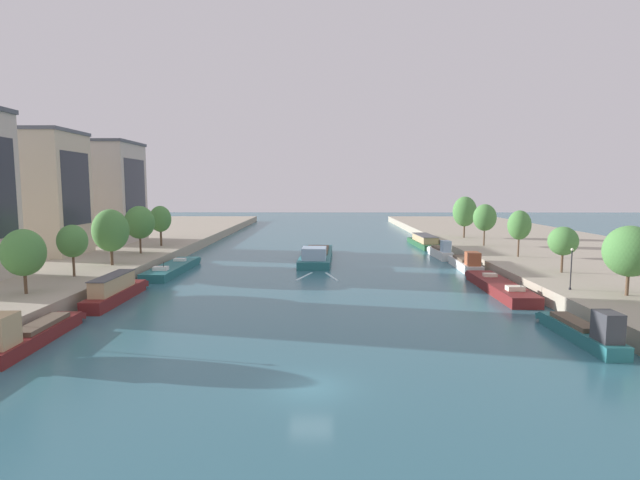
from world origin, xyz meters
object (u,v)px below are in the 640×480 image
Objects in this scene: tree_left_distant at (160,219)px; lamppost_right_bank at (571,267)px; tree_right_by_lamp at (519,225)px; moored_boat_right_near at (440,252)px; moored_boat_right_downstream at (499,287)px; tree_right_past_mid at (630,251)px; tree_right_second at (485,218)px; moored_boat_left_upstream at (115,290)px; moored_boat_left_near at (173,268)px; tree_right_distant at (563,241)px; tree_left_end_of_row at (111,231)px; tree_right_third at (465,212)px; tree_left_third at (140,222)px; tree_left_by_lamp at (72,241)px; barge_midriver at (316,255)px; moored_boat_left_far at (30,334)px; moored_boat_right_lone at (466,263)px; tree_left_nearest at (23,253)px; moored_boat_right_end at (584,331)px.

lamppost_right_bank is at bearing -34.24° from tree_left_distant.
moored_boat_right_near is at bearing 128.30° from tree_right_by_lamp.
moored_boat_right_downstream is 2.57× the size of tree_right_past_mid.
moored_boat_left_upstream is at bearing -144.91° from tree_right_second.
moored_boat_left_near is 50.04m from tree_right_distant.
tree_left_end_of_row is 65.22m from tree_right_third.
tree_left_distant is at bearing 148.96° from moored_boat_right_downstream.
tree_left_third is 1.01× the size of tree_right_second.
barge_midriver is at bearing 41.11° from tree_left_by_lamp.
tree_left_distant is 1.66× the size of lamppost_right_bank.
barge_midriver is at bearing 64.31° from moored_boat_left_far.
moored_boat_left_upstream is at bearing -154.37° from moored_boat_right_lone.
moored_boat_right_downstream is 4.06× the size of lamppost_right_bank.
moored_boat_right_near is (20.70, 3.51, 0.09)m from barge_midriver.
tree_right_by_lamp is (55.39, 8.07, 0.10)m from tree_left_end_of_row.
tree_right_distant reaches higher than moored_boat_right_lone.
tree_left_by_lamp is at bearing -152.14° from tree_right_second.
moored_boat_left_far reaches higher than moored_boat_right_downstream.
tree_right_distant is at bearing -24.72° from tree_left_distant.
tree_right_second is (54.77, 21.34, 0.37)m from tree_left_end_of_row.
lamppost_right_bank is (-3.90, -22.74, -2.31)m from tree_right_by_lamp.
moored_boat_right_near is 1.58× the size of tree_right_past_mid.
moored_boat_left_upstream is at bearing -156.95° from tree_right_by_lamp.
moored_boat_right_downstream is 48.08m from tree_left_by_lamp.
tree_left_third reaches higher than tree_left_nearest.
tree_right_distant is (49.65, 22.04, 4.49)m from moored_boat_left_far.
barge_midriver is 3.09× the size of tree_left_third.
moored_boat_right_end is at bearing -37.66° from tree_left_third.
tree_left_end_of_row reaches higher than moored_boat_right_lone.
moored_boat_left_near is 23.12m from tree_left_nearest.
tree_right_past_mid is (49.76, 9.81, 4.92)m from moored_boat_left_far.
tree_left_nearest is 56.16m from tree_right_past_mid.
moored_boat_right_end is 0.64× the size of moored_boat_right_downstream.
lamppost_right_bank is (3.91, -21.67, 3.07)m from moored_boat_right_lone.
tree_right_distant is 0.81× the size of tree_right_by_lamp.
tree_right_past_mid is at bearing -71.97° from moored_boat_right_lone.
tree_right_second reaches higher than moored_boat_left_far.
moored_boat_left_far is 50.96m from tree_right_past_mid.
moored_boat_left_upstream is 53.97m from tree_right_by_lamp.
tree_left_distant is 61.64m from tree_right_distant.
tree_left_third is 56.20m from tree_right_second.
tree_left_end_of_row reaches higher than moored_boat_right_end.
moored_boat_right_end is 48.78m from tree_left_nearest.
tree_left_third is at bearing 89.55° from tree_left_nearest.
tree_right_past_mid is 12.23m from tree_right_distant.
moored_boat_right_lone is 1.85× the size of tree_right_by_lamp.
moored_boat_left_near is 11.24m from tree_left_third.
tree_right_by_lamp reaches higher than moored_boat_right_near.
moored_boat_left_near is at bearing 71.58° from tree_left_nearest.
tree_left_end_of_row is 1.01× the size of tree_right_second.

